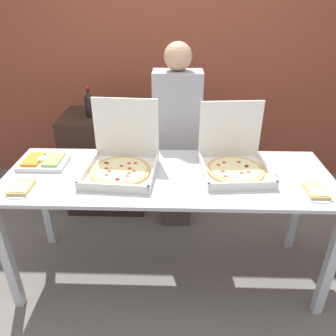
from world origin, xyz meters
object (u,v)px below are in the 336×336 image
at_px(paper_plate_front_center, 316,192).
at_px(soda_can_silver, 132,115).
at_px(pizza_box_near_right, 122,160).
at_px(pizza_box_far_left, 234,160).
at_px(person_guest_plaid, 177,138).
at_px(paper_plate_front_left, 22,188).
at_px(veggie_tray, 44,162).
at_px(soda_bottle, 89,104).

distance_m(paper_plate_front_center, soda_can_silver, 1.62).
distance_m(pizza_box_near_right, pizza_box_far_left, 0.76).
distance_m(pizza_box_far_left, paper_plate_front_center, 0.55).
bearing_deg(person_guest_plaid, soda_can_silver, -16.23).
relative_size(paper_plate_front_left, soda_can_silver, 1.82).
xyz_separation_m(paper_plate_front_left, person_guest_plaid, (0.96, 0.91, -0.04)).
xyz_separation_m(pizza_box_far_left, soda_can_silver, (-0.79, 0.72, 0.06)).
height_order(veggie_tray, soda_bottle, soda_bottle).
bearing_deg(paper_plate_front_center, paper_plate_front_left, -179.63).
bearing_deg(veggie_tray, pizza_box_near_right, -7.09).
distance_m(pizza_box_near_right, soda_can_silver, 0.76).
xyz_separation_m(paper_plate_front_left, soda_can_silver, (0.56, 1.03, 0.13)).
bearing_deg(soda_bottle, pizza_box_far_left, -35.55).
bearing_deg(soda_can_silver, paper_plate_front_center, -38.95).
xyz_separation_m(soda_can_silver, person_guest_plaid, (0.40, -0.12, -0.16)).
xyz_separation_m(pizza_box_far_left, paper_plate_front_center, (0.46, -0.29, -0.07)).
relative_size(pizza_box_far_left, soda_can_silver, 3.96).
xyz_separation_m(soda_bottle, person_guest_plaid, (0.80, -0.24, -0.22)).
height_order(paper_plate_front_left, person_guest_plaid, person_guest_plaid).
xyz_separation_m(pizza_box_near_right, paper_plate_front_center, (1.23, -0.26, -0.07)).
distance_m(pizza_box_far_left, soda_can_silver, 1.07).
relative_size(paper_plate_front_center, soda_bottle, 0.81).
bearing_deg(paper_plate_front_center, veggie_tray, 169.62).
height_order(veggie_tray, soda_can_silver, soda_can_silver).
bearing_deg(pizza_box_far_left, pizza_box_near_right, 177.67).
distance_m(soda_bottle, person_guest_plaid, 0.86).
bearing_deg(pizza_box_far_left, veggie_tray, 173.56).
height_order(paper_plate_front_center, soda_bottle, soda_bottle).
distance_m(pizza_box_far_left, person_guest_plaid, 0.73).
distance_m(paper_plate_front_center, veggie_tray, 1.83).
bearing_deg(person_guest_plaid, paper_plate_front_center, 133.63).
bearing_deg(soda_bottle, pizza_box_near_right, -64.25).
bearing_deg(veggie_tray, person_guest_plaid, 30.91).
xyz_separation_m(paper_plate_front_left, soda_bottle, (0.17, 1.15, 0.18)).
relative_size(pizza_box_far_left, soda_bottle, 1.80).
height_order(paper_plate_front_left, veggie_tray, veggie_tray).
xyz_separation_m(paper_plate_front_center, soda_bottle, (-1.65, 1.14, 0.18)).
bearing_deg(pizza_box_far_left, paper_plate_front_center, -36.84).
bearing_deg(soda_can_silver, paper_plate_front_left, -118.85).
xyz_separation_m(soda_bottle, soda_can_silver, (0.40, -0.13, -0.06)).
bearing_deg(person_guest_plaid, pizza_box_near_right, 59.79).
height_order(paper_plate_front_left, soda_can_silver, soda_can_silver).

